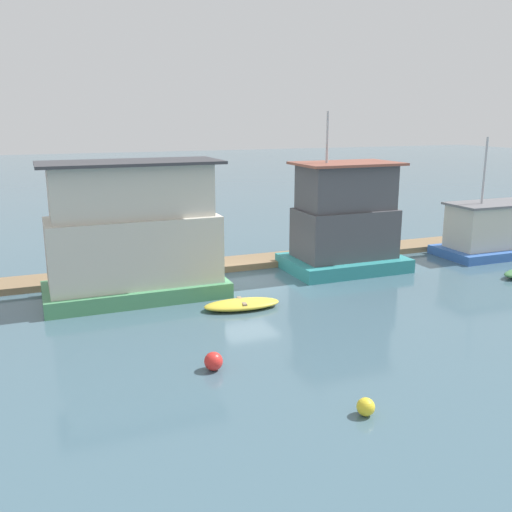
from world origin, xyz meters
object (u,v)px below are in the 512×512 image
(buoy_yellow, at_px, (366,407))
(houseboat_green, at_px, (134,237))
(houseboat_teal, at_px, (345,223))
(houseboat_blue, at_px, (492,231))
(buoy_red, at_px, (213,361))
(dinghy_yellow, at_px, (242,304))

(buoy_yellow, bearing_deg, houseboat_green, 106.76)
(houseboat_green, height_order, houseboat_teal, houseboat_teal)
(houseboat_green, relative_size, houseboat_blue, 1.17)
(houseboat_blue, height_order, buoy_yellow, houseboat_blue)
(buoy_red, xyz_separation_m, buoy_yellow, (2.78, -3.99, -0.05))
(houseboat_blue, distance_m, dinghy_yellow, 16.25)
(houseboat_teal, height_order, buoy_yellow, houseboat_teal)
(houseboat_green, distance_m, dinghy_yellow, 5.30)
(houseboat_teal, height_order, dinghy_yellow, houseboat_teal)
(houseboat_teal, xyz_separation_m, buoy_yellow, (-6.75, -12.70, -2.12))
(houseboat_blue, bearing_deg, buoy_red, -155.74)
(buoy_yellow, bearing_deg, dinghy_yellow, 90.14)
(buoy_red, distance_m, buoy_yellow, 4.87)
(houseboat_blue, bearing_deg, buoy_yellow, -141.97)
(dinghy_yellow, height_order, buoy_yellow, buoy_yellow)
(houseboat_teal, xyz_separation_m, houseboat_blue, (9.07, -0.32, -1.03))
(dinghy_yellow, distance_m, buoy_red, 5.69)
(houseboat_green, bearing_deg, houseboat_blue, 1.05)
(houseboat_teal, bearing_deg, buoy_yellow, -118.01)
(houseboat_green, xyz_separation_m, buoy_red, (0.84, -8.03, -2.31))
(houseboat_blue, relative_size, buoy_red, 11.26)
(houseboat_green, bearing_deg, buoy_red, -84.06)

